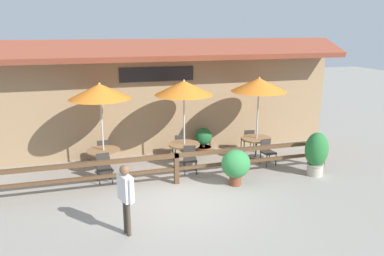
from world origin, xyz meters
TOP-DOWN VIEW (x-y plane):
  - ground_plane at (0.00, 0.00)m, footprint 60.00×60.00m
  - building_facade at (0.00, 4.10)m, footprint 14.28×1.49m
  - patio_railing at (0.00, 1.05)m, footprint 10.40×0.14m
  - patio_umbrella_near at (-2.05, 2.65)m, footprint 1.96×1.96m
  - dining_table_near at (-2.05, 2.65)m, footprint 1.08×1.08m
  - chair_near_streetside at (-2.11, 1.83)m, footprint 0.46×0.46m
  - chair_near_wallside at (-2.04, 3.47)m, footprint 0.45×0.45m
  - patio_umbrella_middle at (0.66, 2.60)m, footprint 1.96×1.96m
  - dining_table_middle at (0.66, 2.60)m, footprint 1.08×1.08m
  - chair_middle_streetside at (0.65, 1.83)m, footprint 0.49×0.49m
  - chair_middle_wallside at (0.69, 3.37)m, footprint 0.42×0.42m
  - patio_umbrella_far at (3.36, 2.54)m, footprint 1.96×1.96m
  - dining_table_far at (3.36, 2.54)m, footprint 1.08×1.08m
  - chair_far_streetside at (3.43, 1.79)m, footprint 0.47×0.47m
  - chair_far_wallside at (3.38, 3.29)m, footprint 0.46×0.46m
  - potted_plant_corner_fern at (1.68, 0.46)m, footprint 0.88×0.79m
  - potted_plant_entrance_palm at (4.46, 0.47)m, footprint 0.75×0.68m
  - potted_plant_tall_tropical at (1.66, 3.55)m, footprint 0.66×0.63m
  - pedestrian at (-1.79, -1.47)m, footprint 0.34×0.57m

SIDE VIEW (x-z plane):
  - ground_plane at x=0.00m, z-range 0.00..0.00m
  - chair_near_streetside at x=-2.11m, z-range 0.06..0.93m
  - chair_near_wallside at x=-2.04m, z-range 0.06..0.93m
  - chair_middle_streetside at x=0.65m, z-range 0.06..0.93m
  - chair_middle_wallside at x=0.69m, z-range 0.06..0.93m
  - chair_far_streetside at x=3.43m, z-range 0.06..0.93m
  - chair_far_wallside at x=3.38m, z-range 0.06..0.93m
  - potted_plant_tall_tropical at x=1.66m, z-range 0.02..1.00m
  - dining_table_near at x=-2.05m, z-range 0.23..0.98m
  - dining_table_middle at x=0.66m, z-range 0.23..0.98m
  - dining_table_far at x=3.36m, z-range 0.23..0.98m
  - potted_plant_corner_fern at x=1.68m, z-range 0.08..1.19m
  - patio_railing at x=0.00m, z-range 0.22..1.17m
  - potted_plant_entrance_palm at x=4.46m, z-range 0.04..1.47m
  - pedestrian at x=-1.79m, z-range 0.24..1.94m
  - building_facade at x=0.00m, z-range 0.05..4.28m
  - patio_umbrella_near at x=-2.05m, z-range 1.20..4.17m
  - patio_umbrella_middle at x=0.66m, z-range 1.20..4.17m
  - patio_umbrella_far at x=3.36m, z-range 1.20..4.17m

